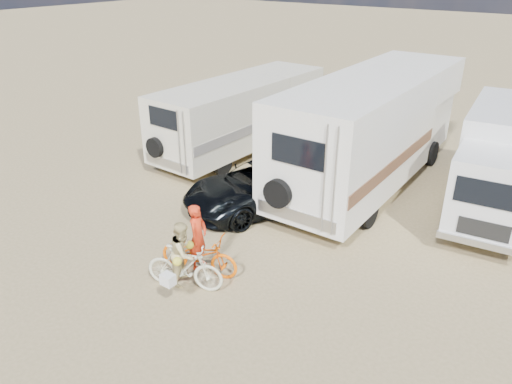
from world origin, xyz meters
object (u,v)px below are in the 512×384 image
Objects in this scene: bike_man at (199,254)px; bike_woman at (185,267)px; rv_left at (241,116)px; dark_suv at (262,185)px; rider_woman at (184,260)px; cooler at (280,200)px; box_truck at (501,165)px; crate at (327,195)px; rv_main at (372,132)px; rider_man at (198,243)px.

bike_woman reaches higher than bike_man.
rv_left is 4.91m from dark_suv.
cooler is (-0.47, 4.58, -0.50)m from rider_woman.
cooler is at bearing -14.98° from rider_woman.
box_truck reaches higher than rider_woman.
rv_left is at bearing 157.47° from crate.
rider_man is (-1.03, -7.18, -0.97)m from rv_main.
bike_man is 5.23m from crate.
bike_man is (0.85, -3.75, -0.16)m from dark_suv.
rider_woman is at bearing -127.04° from box_truck.
box_truck reaches higher than dark_suv.
rider_woman is 2.41× the size of cooler.
rider_man is at bearing -0.00° from bike_man.
dark_suv is 2.09m from crate.
crate is (0.92, 1.24, -0.06)m from cooler.
bike_man is (-1.03, -7.18, -1.26)m from rv_main.
rv_main reaches higher than rider_man.
rider_man is at bearing -94.99° from cooler.
bike_woman is at bearing -94.40° from crate.
rider_man is at bearing -8.56° from rider_woman.
rv_left is 9.01m from rider_woman.
rider_man reaches higher than cooler.
cooler is at bearing -152.99° from box_truck.
rv_main is at bearing 176.78° from box_truck.
dark_suv is 3.84m from bike_man.
box_truck is 1.28× the size of dark_suv.
bike_man is at bearing -57.02° from dark_suv.
dark_suv is 0.70m from cooler.
bike_man is at bearing -129.88° from box_truck.
rider_woman is (0.14, -0.63, 0.24)m from bike_man.
bike_woman is 1.12× the size of rider_man.
box_truck reaches higher than bike_woman.
dark_suv is (-1.88, -3.44, -1.10)m from rv_main.
rv_left is 3.98× the size of bike_man.
rv_left is at bearing 174.78° from box_truck.
crate is at bearing -22.14° from bike_man.
dark_suv reaches higher than cooler.
rider_man is 2.60× the size of cooler.
cooler is at bearing -126.71° from crate.
box_truck is 4.15× the size of rider_woman.
bike_man reaches higher than crate.
rider_man is (0.00, 0.00, 0.30)m from bike_man.
crate is (4.86, -2.02, -1.17)m from rv_left.
dark_suv is at bearing -2.89° from rider_man.
rider_woman is (-4.75, -8.03, -0.74)m from box_truck.
rv_main is 1.20× the size of rv_left.
cooler is at bearing 41.68° from dark_suv.
rider_man is (4.28, -7.20, -0.55)m from rv_left.
rv_left is 8.39m from rider_man.
rv_left is 9.03m from bike_woman.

